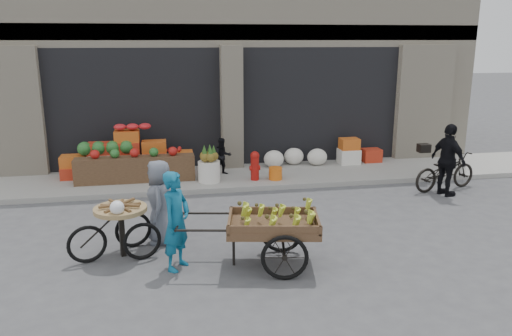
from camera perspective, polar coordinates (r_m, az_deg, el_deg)
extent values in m
plane|color=#424244|center=(8.77, 1.82, -8.47)|extent=(80.00, 80.00, 0.00)
cube|color=gray|center=(12.57, -2.16, -1.03)|extent=(18.00, 2.20, 0.12)
cube|color=beige|center=(16.18, -4.48, 14.73)|extent=(14.00, 6.00, 7.00)
cube|color=gray|center=(13.35, -3.12, 15.24)|extent=(14.00, 0.30, 0.40)
cube|color=black|center=(14.02, -13.52, 6.91)|extent=(4.40, 1.60, 3.10)
cube|color=black|center=(14.62, 6.39, 7.52)|extent=(4.40, 1.60, 3.10)
cube|color=beige|center=(13.27, -2.89, 6.89)|extent=(0.55, 0.80, 3.22)
cube|color=brown|center=(12.23, -13.61, -0.13)|extent=(2.80, 0.45, 0.60)
sphere|color=#1E5923|center=(12.68, -16.78, 2.21)|extent=(0.34, 0.34, 0.34)
cylinder|color=silver|center=(11.93, -5.38, -0.40)|extent=(0.52, 0.52, 0.50)
cylinder|color=#A5140F|center=(12.01, -0.14, -0.08)|extent=(0.20, 0.20, 0.56)
sphere|color=#A5140F|center=(11.94, -0.14, 1.41)|extent=(0.22, 0.22, 0.22)
cylinder|color=orange|center=(12.10, 2.24, -0.62)|extent=(0.32, 0.32, 0.30)
ellipsoid|color=silver|center=(13.40, 4.55, 1.15)|extent=(1.70, 0.60, 0.44)
imported|color=black|center=(12.49, -3.83, 1.33)|extent=(0.51, 0.43, 0.93)
cube|color=brown|center=(7.70, 1.99, -6.72)|extent=(1.54, 1.15, 0.12)
torus|color=black|center=(7.36, 3.31, -10.21)|extent=(0.70, 0.19, 0.70)
torus|color=black|center=(8.27, 2.96, -7.34)|extent=(0.70, 0.19, 0.70)
cylinder|color=black|center=(7.84, -2.57, -9.10)|extent=(0.05, 0.05, 0.58)
imported|color=#105A7E|center=(7.65, -9.10, -5.98)|extent=(0.62, 0.67, 1.54)
cylinder|color=#9E7F51|center=(8.25, -15.25, -4.58)|extent=(1.05, 1.05, 0.07)
cube|color=black|center=(8.38, -15.07, -7.16)|extent=(0.10, 0.10, 0.80)
torus|color=black|center=(8.22, -12.86, -8.15)|extent=(0.61, 0.24, 0.62)
torus|color=black|center=(8.72, -13.84, -6.86)|extent=(0.61, 0.24, 0.62)
torus|color=black|center=(8.33, -18.74, -8.26)|extent=(0.61, 0.24, 0.62)
imported|color=slate|center=(8.69, -10.92, -3.82)|extent=(0.50, 0.74, 1.46)
imported|color=black|center=(12.41, 20.80, -0.33)|extent=(1.81, 0.98, 0.90)
imported|color=black|center=(11.89, 21.11, 0.84)|extent=(0.61, 1.02, 1.63)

